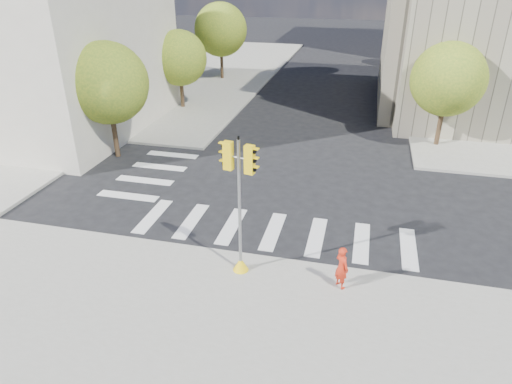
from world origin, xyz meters
TOP-DOWN VIEW (x-y plane):
  - ground at (0.00, 0.00)m, footprint 160.00×160.00m
  - sidewalk_far_left at (-20.00, 26.00)m, footprint 28.00×40.00m
  - classical_building at (-20.00, 8.00)m, footprint 19.00×15.00m
  - tree_lw_near at (-10.50, 4.00)m, footprint 4.40×4.40m
  - tree_lw_mid at (-10.50, 14.00)m, footprint 4.00×4.00m
  - tree_lw_far at (-10.50, 24.00)m, footprint 4.80×4.80m
  - tree_re_near at (7.50, 10.00)m, footprint 4.20×4.20m
  - tree_re_mid at (7.50, 22.00)m, footprint 4.60×4.60m
  - tree_re_far at (7.50, 34.00)m, footprint 4.00×4.00m
  - lamp_near at (8.00, 14.00)m, footprint 0.35×0.18m
  - lamp_far at (8.00, 28.00)m, footprint 0.35×0.18m
  - traffic_signal at (-0.64, -5.06)m, footprint 1.08×0.56m
  - photographer at (2.87, -5.16)m, footprint 0.66×0.67m
  - planter_wall at (-14.50, 1.87)m, footprint 6.01×1.10m

SIDE VIEW (x-z plane):
  - ground at x=0.00m, z-range 0.00..0.00m
  - sidewalk_far_left at x=-20.00m, z-range 0.00..0.15m
  - planter_wall at x=-14.50m, z-range 0.15..0.65m
  - photographer at x=2.87m, z-range 0.15..1.71m
  - traffic_signal at x=-0.64m, z-range -0.21..4.82m
  - tree_lw_mid at x=-10.50m, z-range 0.88..6.65m
  - tree_re_far at x=7.50m, z-range 0.93..6.80m
  - tree_re_near at x=7.50m, z-range 0.97..7.13m
  - tree_lw_near at x=-10.50m, z-range 1.00..7.41m
  - tree_re_mid at x=7.50m, z-range 1.02..7.68m
  - tree_lw_far at x=-10.50m, z-range 1.07..8.01m
  - lamp_near at x=8.00m, z-range 0.52..8.63m
  - lamp_far at x=8.00m, z-range 0.52..8.63m
  - classical_building at x=-20.00m, z-range 0.09..12.79m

